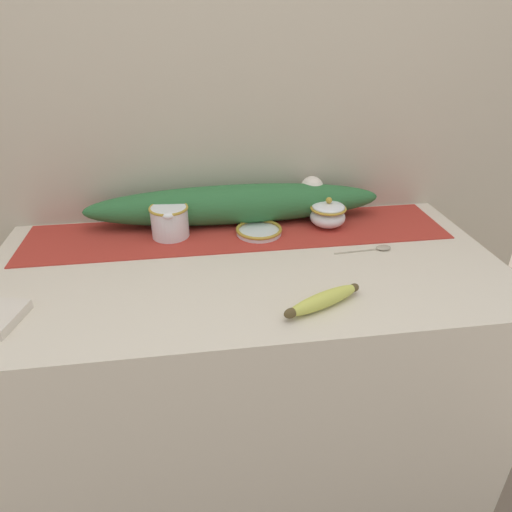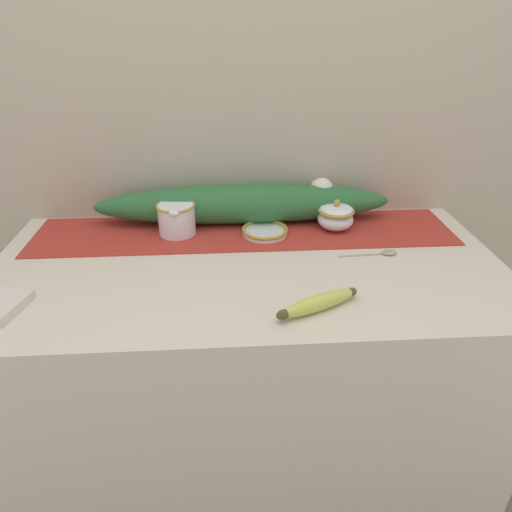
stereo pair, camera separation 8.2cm
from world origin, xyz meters
TOP-DOWN VIEW (x-y plane):
  - ground_plane at (0.00, 0.00)m, footprint 12.00×12.00m
  - countertop at (0.00, 0.00)m, footprint 1.41×0.70m
  - back_wall at (0.00, 0.37)m, footprint 2.21×0.04m
  - table_runner at (0.00, 0.20)m, footprint 1.29×0.27m
  - cream_pitcher at (-0.21, 0.20)m, footprint 0.12×0.14m
  - sugar_bowl at (0.29, 0.20)m, footprint 0.11×0.11m
  - small_dish at (0.06, 0.18)m, footprint 0.14×0.14m
  - banana at (0.15, -0.23)m, footprint 0.21×0.12m
  - spoon at (0.40, 0.03)m, footprint 0.17×0.03m
  - poinsettia_garland at (0.00, 0.28)m, footprint 0.95×0.14m

SIDE VIEW (x-z plane):
  - ground_plane at x=0.00m, z-range 0.00..0.00m
  - countertop at x=0.00m, z-range 0.00..0.90m
  - table_runner at x=0.00m, z-range 0.90..0.90m
  - spoon at x=0.40m, z-range 0.90..0.91m
  - small_dish at x=0.06m, z-range 0.90..0.92m
  - banana at x=0.15m, z-range 0.90..0.94m
  - sugar_bowl at x=0.29m, z-range 0.89..0.99m
  - cream_pitcher at x=-0.21m, z-range 0.90..1.00m
  - poinsettia_garland at x=0.00m, z-range 0.90..1.03m
  - back_wall at x=0.00m, z-range 0.00..2.40m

